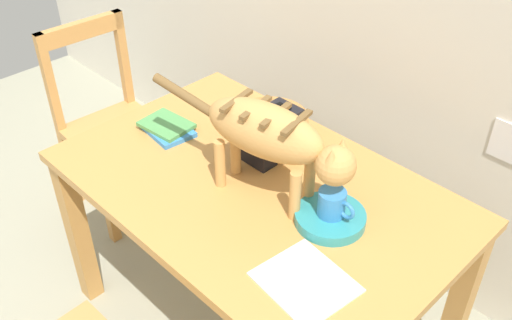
{
  "coord_description": "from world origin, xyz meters",
  "views": [
    {
      "loc": [
        1.13,
        0.37,
        1.97
      ],
      "look_at": [
        0.06,
        1.42,
        0.86
      ],
      "focal_mm": 40.59,
      "sensor_mm": 36.0,
      "label": 1
    }
  ],
  "objects_px": {
    "dining_table": "(256,204)",
    "cat": "(272,136)",
    "saucer_bowl": "(330,218)",
    "wooden_chair_near": "(112,126)",
    "magazine": "(305,282)",
    "wicker_basket": "(270,129)",
    "book_stack": "(168,128)",
    "coffee_mug": "(333,203)",
    "toaster": "(272,134)"
  },
  "relations": [
    {
      "from": "toaster",
      "to": "saucer_bowl",
      "type": "bearing_deg",
      "value": -18.56
    },
    {
      "from": "toaster",
      "to": "magazine",
      "type": "bearing_deg",
      "value": -36.87
    },
    {
      "from": "coffee_mug",
      "to": "wicker_basket",
      "type": "height_order",
      "value": "coffee_mug"
    },
    {
      "from": "cat",
      "to": "saucer_bowl",
      "type": "bearing_deg",
      "value": 90.0
    },
    {
      "from": "dining_table",
      "to": "book_stack",
      "type": "relative_size",
      "value": 6.37
    },
    {
      "from": "cat",
      "to": "wooden_chair_near",
      "type": "relative_size",
      "value": 0.79
    },
    {
      "from": "cat",
      "to": "toaster",
      "type": "xyz_separation_m",
      "value": [
        -0.16,
        0.17,
        -0.15
      ]
    },
    {
      "from": "coffee_mug",
      "to": "cat",
      "type": "bearing_deg",
      "value": -169.26
    },
    {
      "from": "book_stack",
      "to": "dining_table",
      "type": "bearing_deg",
      "value": 2.08
    },
    {
      "from": "book_stack",
      "to": "wicker_basket",
      "type": "xyz_separation_m",
      "value": [
        0.32,
        0.22,
        0.04
      ]
    },
    {
      "from": "cat",
      "to": "magazine",
      "type": "relative_size",
      "value": 2.95
    },
    {
      "from": "book_stack",
      "to": "wicker_basket",
      "type": "distance_m",
      "value": 0.39
    },
    {
      "from": "dining_table",
      "to": "coffee_mug",
      "type": "height_order",
      "value": "coffee_mug"
    },
    {
      "from": "coffee_mug",
      "to": "magazine",
      "type": "xyz_separation_m",
      "value": [
        0.1,
        -0.24,
        -0.08
      ]
    },
    {
      "from": "book_stack",
      "to": "wicker_basket",
      "type": "relative_size",
      "value": 0.78
    },
    {
      "from": "wooden_chair_near",
      "to": "wicker_basket",
      "type": "bearing_deg",
      "value": 100.79
    },
    {
      "from": "coffee_mug",
      "to": "book_stack",
      "type": "height_order",
      "value": "coffee_mug"
    },
    {
      "from": "saucer_bowl",
      "to": "wicker_basket",
      "type": "relative_size",
      "value": 0.8
    },
    {
      "from": "toaster",
      "to": "wicker_basket",
      "type": "bearing_deg",
      "value": 138.1
    },
    {
      "from": "wooden_chair_near",
      "to": "magazine",
      "type": "bearing_deg",
      "value": 82.12
    },
    {
      "from": "coffee_mug",
      "to": "wooden_chair_near",
      "type": "distance_m",
      "value": 1.41
    },
    {
      "from": "magazine",
      "to": "wooden_chair_near",
      "type": "relative_size",
      "value": 0.27
    },
    {
      "from": "coffee_mug",
      "to": "wooden_chair_near",
      "type": "relative_size",
      "value": 0.14
    },
    {
      "from": "cat",
      "to": "magazine",
      "type": "distance_m",
      "value": 0.44
    },
    {
      "from": "saucer_bowl",
      "to": "wicker_basket",
      "type": "height_order",
      "value": "wicker_basket"
    },
    {
      "from": "dining_table",
      "to": "cat",
      "type": "xyz_separation_m",
      "value": [
        0.08,
        -0.01,
        0.33
      ]
    },
    {
      "from": "dining_table",
      "to": "wooden_chair_near",
      "type": "relative_size",
      "value": 1.46
    },
    {
      "from": "cat",
      "to": "saucer_bowl",
      "type": "relative_size",
      "value": 3.35
    },
    {
      "from": "saucer_bowl",
      "to": "wooden_chair_near",
      "type": "distance_m",
      "value": 1.39
    },
    {
      "from": "coffee_mug",
      "to": "toaster",
      "type": "xyz_separation_m",
      "value": [
        -0.38,
        0.13,
        0.01
      ]
    },
    {
      "from": "cat",
      "to": "wicker_basket",
      "type": "relative_size",
      "value": 2.68
    },
    {
      "from": "coffee_mug",
      "to": "toaster",
      "type": "distance_m",
      "value": 0.4
    },
    {
      "from": "cat",
      "to": "coffee_mug",
      "type": "xyz_separation_m",
      "value": [
        0.22,
        0.04,
        -0.16
      ]
    },
    {
      "from": "saucer_bowl",
      "to": "toaster",
      "type": "distance_m",
      "value": 0.4
    },
    {
      "from": "magazine",
      "to": "cat",
      "type": "bearing_deg",
      "value": 155.48
    },
    {
      "from": "wooden_chair_near",
      "to": "coffee_mug",
      "type": "bearing_deg",
      "value": 91.09
    },
    {
      "from": "magazine",
      "to": "wooden_chair_near",
      "type": "xyz_separation_m",
      "value": [
        -1.46,
        0.28,
        -0.3
      ]
    },
    {
      "from": "magazine",
      "to": "wooden_chair_near",
      "type": "height_order",
      "value": "wooden_chair_near"
    },
    {
      "from": "magazine",
      "to": "book_stack",
      "type": "bearing_deg",
      "value": 174.22
    },
    {
      "from": "dining_table",
      "to": "saucer_bowl",
      "type": "height_order",
      "value": "saucer_bowl"
    },
    {
      "from": "dining_table",
      "to": "magazine",
      "type": "bearing_deg",
      "value": -27.09
    },
    {
      "from": "dining_table",
      "to": "toaster",
      "type": "height_order",
      "value": "toaster"
    },
    {
      "from": "dining_table",
      "to": "coffee_mug",
      "type": "xyz_separation_m",
      "value": [
        0.3,
        0.03,
        0.17
      ]
    },
    {
      "from": "magazine",
      "to": "book_stack",
      "type": "relative_size",
      "value": 1.17
    },
    {
      "from": "saucer_bowl",
      "to": "magazine",
      "type": "bearing_deg",
      "value": -65.34
    },
    {
      "from": "dining_table",
      "to": "cat",
      "type": "relative_size",
      "value": 1.85
    },
    {
      "from": "wicker_basket",
      "to": "book_stack",
      "type": "bearing_deg",
      "value": -145.6
    },
    {
      "from": "wicker_basket",
      "to": "toaster",
      "type": "bearing_deg",
      "value": -41.9
    },
    {
      "from": "magazine",
      "to": "wicker_basket",
      "type": "xyz_separation_m",
      "value": [
        -0.53,
        0.41,
        0.06
      ]
    },
    {
      "from": "magazine",
      "to": "book_stack",
      "type": "distance_m",
      "value": 0.88
    }
  ]
}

